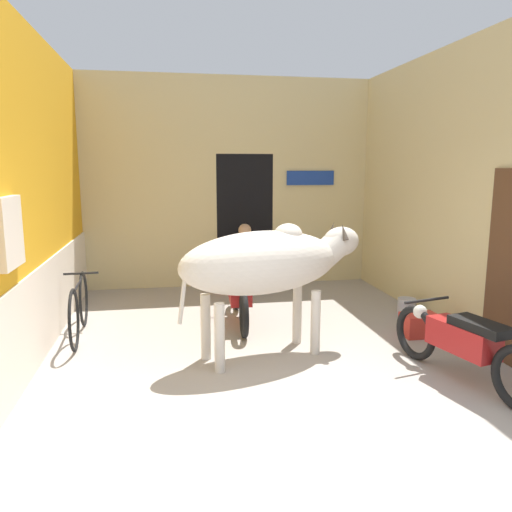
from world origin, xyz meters
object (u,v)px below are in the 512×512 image
(crate, at_px, (420,325))
(cow, at_px, (268,263))
(plastic_stool, at_px, (228,279))
(shopkeeper_seated, at_px, (245,256))
(bicycle, at_px, (79,308))
(bucket, at_px, (406,307))
(motorcycle_far, at_px, (240,294))
(motorcycle_near, at_px, (463,342))

(crate, bearing_deg, cow, -171.29)
(cow, distance_m, plastic_stool, 3.03)
(cow, relative_size, shopkeeper_seated, 1.96)
(bicycle, xyz_separation_m, bucket, (4.47, 0.11, -0.25))
(motorcycle_far, distance_m, crate, 2.38)
(cow, distance_m, motorcycle_far, 1.44)
(shopkeeper_seated, distance_m, plastic_stool, 0.49)
(crate, bearing_deg, shopkeeper_seated, 125.36)
(crate, xyz_separation_m, bucket, (0.23, 0.81, -0.01))
(cow, xyz_separation_m, shopkeeper_seated, (0.20, 2.89, -0.45))
(cow, xyz_separation_m, motorcycle_near, (1.74, -1.05, -0.66))
(bicycle, bearing_deg, motorcycle_far, 6.84)
(plastic_stool, height_order, crate, plastic_stool)
(bicycle, bearing_deg, cow, -24.85)
(motorcycle_near, bearing_deg, bicycle, 152.26)
(bucket, bearing_deg, motorcycle_near, -103.47)
(motorcycle_near, relative_size, motorcycle_far, 1.03)
(motorcycle_near, xyz_separation_m, shopkeeper_seated, (-1.54, 3.95, 0.21))
(shopkeeper_seated, bearing_deg, motorcycle_far, -101.61)
(crate, bearing_deg, bicycle, 170.50)
(motorcycle_far, xyz_separation_m, bucket, (2.40, -0.14, -0.27))
(plastic_stool, xyz_separation_m, crate, (2.14, -2.60, -0.10))
(cow, height_order, plastic_stool, cow)
(plastic_stool, distance_m, bucket, 2.97)
(bicycle, distance_m, bucket, 4.47)
(motorcycle_near, relative_size, plastic_stool, 4.34)
(cow, bearing_deg, crate, 8.71)
(bicycle, relative_size, plastic_stool, 3.88)
(crate, relative_size, bucket, 1.69)
(shopkeeper_seated, bearing_deg, motorcycle_near, -68.67)
(motorcycle_far, bearing_deg, plastic_stool, 88.93)
(shopkeeper_seated, bearing_deg, plastic_stool, 176.78)
(plastic_stool, bearing_deg, motorcycle_near, -65.05)
(motorcycle_near, height_order, plastic_stool, motorcycle_near)
(cow, bearing_deg, bucket, 26.45)
(motorcycle_far, relative_size, crate, 4.20)
(motorcycle_far, xyz_separation_m, plastic_stool, (0.03, 1.64, -0.16))
(cow, relative_size, motorcycle_near, 1.20)
(motorcycle_far, relative_size, bucket, 7.11)
(bicycle, xyz_separation_m, shopkeeper_seated, (2.40, 1.87, 0.25))
(bicycle, bearing_deg, motorcycle_near, -27.74)
(motorcycle_near, relative_size, bucket, 7.34)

